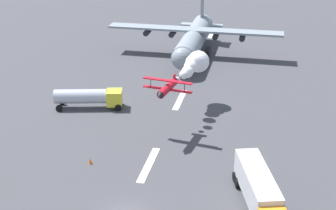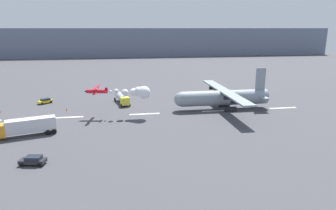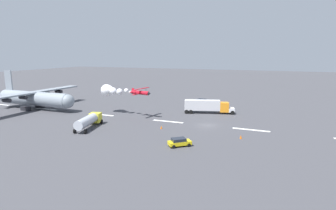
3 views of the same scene
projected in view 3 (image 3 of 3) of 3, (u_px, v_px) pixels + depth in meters
name	position (u px, v px, depth m)	size (l,w,h in m)	color
ground_plane	(207.00, 125.00, 64.14)	(440.00, 440.00, 0.00)	#424247
runway_stripe_4	(251.00, 130.00, 60.42)	(8.00, 0.90, 0.01)	white
runway_stripe_5	(168.00, 121.00, 67.86)	(8.00, 0.90, 0.01)	white
runway_stripe_6	(101.00, 115.00, 75.30)	(8.00, 0.90, 0.01)	white
runway_stripe_7	(46.00, 109.00, 82.75)	(8.00, 0.90, 0.01)	white
runway_stripe_8	(1.00, 104.00, 90.19)	(8.00, 0.90, 0.01)	white
cargo_transport_plane	(38.00, 98.00, 81.33)	(26.61, 33.82, 11.39)	gray
stunt_biplane_red	(113.00, 91.00, 75.21)	(16.59, 7.01, 3.24)	red
semi_truck_orange	(207.00, 106.00, 76.75)	(13.92, 6.64, 3.70)	silver
fuel_tanker_truck	(89.00, 121.00, 61.46)	(4.88, 10.16, 2.90)	yellow
followme_car_yellow	(202.00, 101.00, 92.40)	(4.46, 2.62, 1.52)	#262628
airport_staff_sedan	(179.00, 142.00, 49.63)	(4.30, 4.05, 1.52)	yellow
traffic_cone_near	(241.00, 137.00, 54.07)	(0.44, 0.44, 0.75)	orange
traffic_cone_far	(161.00, 127.00, 61.21)	(0.44, 0.44, 0.75)	orange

